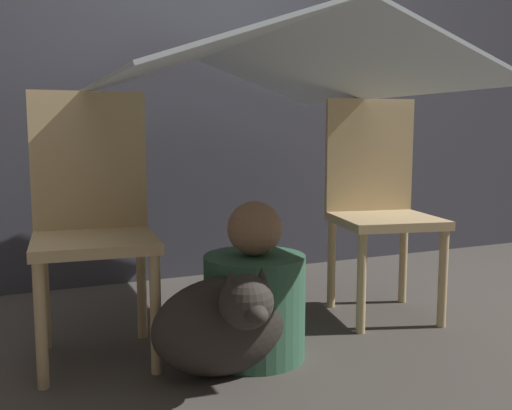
{
  "coord_description": "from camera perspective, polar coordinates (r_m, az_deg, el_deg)",
  "views": [
    {
      "loc": [
        -0.85,
        -1.79,
        0.78
      ],
      "look_at": [
        0.0,
        0.15,
        0.51
      ],
      "focal_mm": 40.0,
      "sensor_mm": 36.0,
      "label": 1
    }
  ],
  "objects": [
    {
      "name": "ground_plane",
      "position": [
        2.13,
        1.65,
        -14.18
      ],
      "size": [
        8.8,
        8.8,
        0.0
      ],
      "primitive_type": "plane",
      "color": "#47423D"
    },
    {
      "name": "chair_left",
      "position": [
        2.05,
        -16.03,
        -0.93
      ],
      "size": [
        0.43,
        0.43,
        0.92
      ],
      "rotation": [
        0.0,
        0.0,
        -0.09
      ],
      "color": "#D1B27F",
      "rests_on": "ground_plane"
    },
    {
      "name": "person_front",
      "position": [
        1.99,
        -0.14,
        -9.12
      ],
      "size": [
        0.35,
        0.35,
        0.55
      ],
      "color": "#38664C",
      "rests_on": "ground_plane"
    },
    {
      "name": "dog",
      "position": [
        1.84,
        -2.87,
        -11.68
      ],
      "size": [
        0.48,
        0.4,
        0.39
      ],
      "color": "#332D28",
      "rests_on": "ground_plane"
    },
    {
      "name": "sheet_canopy",
      "position": [
        2.13,
        0.0,
        14.0
      ],
      "size": [
        1.19,
        1.42,
        0.21
      ],
      "color": "silver"
    },
    {
      "name": "chair_right",
      "position": [
        2.5,
        12.12,
        0.61
      ],
      "size": [
        0.47,
        0.47,
        0.92
      ],
      "rotation": [
        0.0,
        0.0,
        -0.2
      ],
      "color": "#D1B27F",
      "rests_on": "ground_plane"
    },
    {
      "name": "wall_back",
      "position": [
        3.1,
        -7.77,
        15.97
      ],
      "size": [
        7.0,
        0.05,
        2.5
      ],
      "color": "#3D3D47",
      "rests_on": "ground_plane"
    }
  ]
}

